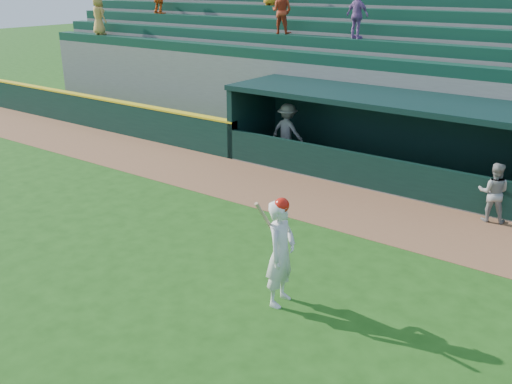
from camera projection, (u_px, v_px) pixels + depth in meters
ground at (209, 274)px, 11.55m from camera, size 120.00×120.00×0.00m
warning_track at (329, 202)px, 15.24m from camera, size 40.00×3.00×0.01m
field_wall_left at (85, 111)px, 23.07m from camera, size 15.50×0.30×1.20m
wall_stripe_left at (83, 95)px, 22.85m from camera, size 15.50×0.32×0.06m
dugout_player_front at (493, 192)px, 13.85m from camera, size 0.84×0.72×1.50m
dugout_player_inside at (287, 131)px, 18.80m from camera, size 1.19×0.72×1.81m
dugout at (382, 130)px, 17.11m from camera, size 9.40×2.80×2.46m
stands at (439, 75)px, 20.19m from camera, size 34.50×6.31×7.52m
batter_at_plate at (281, 252)px, 10.20m from camera, size 0.57×0.87×2.08m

